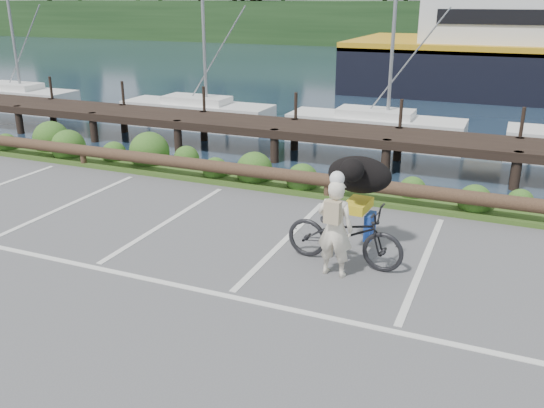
% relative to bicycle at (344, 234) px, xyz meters
% --- Properties ---
extents(ground, '(72.00, 72.00, 0.00)m').
position_rel_bicycle_xyz_m(ground, '(-1.31, -1.46, -0.55)').
color(ground, '#515153').
extents(harbor_backdrop, '(170.00, 160.00, 30.00)m').
position_rel_bicycle_xyz_m(harbor_backdrop, '(-0.91, 77.01, -0.55)').
color(harbor_backdrop, '#182739').
rests_on(harbor_backdrop, ground).
extents(vegetation_strip, '(34.00, 1.60, 0.10)m').
position_rel_bicycle_xyz_m(vegetation_strip, '(-1.31, 3.84, -0.50)').
color(vegetation_strip, '#3D5B21').
rests_on(vegetation_strip, ground).
extents(log_rail, '(32.00, 0.30, 0.60)m').
position_rel_bicycle_xyz_m(log_rail, '(-1.31, 3.14, -0.55)').
color(log_rail, '#443021').
rests_on(log_rail, ground).
extents(bicycle, '(2.13, 0.85, 1.10)m').
position_rel_bicycle_xyz_m(bicycle, '(0.00, 0.00, 0.00)').
color(bicycle, black).
rests_on(bicycle, ground).
extents(cyclist, '(0.63, 0.43, 1.66)m').
position_rel_bicycle_xyz_m(cyclist, '(-0.03, -0.49, 0.28)').
color(cyclist, '#F0E4CB').
rests_on(cyclist, ground).
extents(dog, '(0.63, 1.18, 0.66)m').
position_rel_bicycle_xyz_m(dog, '(0.04, 0.67, 0.88)').
color(dog, black).
rests_on(dog, bicycle).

